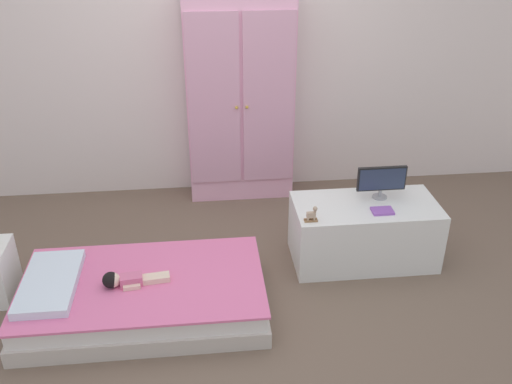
{
  "coord_description": "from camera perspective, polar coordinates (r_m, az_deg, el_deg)",
  "views": [
    {
      "loc": [
        -0.14,
        -2.84,
        2.27
      ],
      "look_at": [
        0.21,
        0.42,
        0.52
      ],
      "focal_mm": 39.46,
      "sensor_mm": 36.0,
      "label": 1
    }
  ],
  "objects": [
    {
      "name": "doll",
      "position": [
        3.43,
        -13.28,
        -8.65
      ],
      "size": [
        0.39,
        0.14,
        0.1
      ],
      "color": "#D6668E",
      "rests_on": "bed"
    },
    {
      "name": "tv_monitor",
      "position": [
        3.87,
        12.62,
        1.2
      ],
      "size": [
        0.33,
        0.1,
        0.23
      ],
      "color": "#99999E",
      "rests_on": "tv_stand"
    },
    {
      "name": "rocking_horse_toy",
      "position": [
        3.56,
        5.71,
        -2.3
      ],
      "size": [
        0.09,
        0.04,
        0.1
      ],
      "color": "#8E6642",
      "rests_on": "tv_stand"
    },
    {
      "name": "ground_plane",
      "position": [
        3.65,
        -2.62,
        -10.7
      ],
      "size": [
        10.0,
        10.0,
        0.02
      ],
      "primitive_type": "cube",
      "color": "brown"
    },
    {
      "name": "book_purple",
      "position": [
        3.75,
        12.69,
        -1.88
      ],
      "size": [
        0.14,
        0.1,
        0.02
      ],
      "primitive_type": "cube",
      "color": "#8E51B2",
      "rests_on": "tv_stand"
    },
    {
      "name": "back_wall",
      "position": [
        4.51,
        -4.37,
        16.21
      ],
      "size": [
        6.4,
        0.05,
        2.7
      ],
      "primitive_type": "cube",
      "color": "silver",
      "rests_on": "ground_plane"
    },
    {
      "name": "tv_stand",
      "position": [
        3.94,
        10.87,
        -3.99
      ],
      "size": [
        0.97,
        0.49,
        0.43
      ],
      "primitive_type": "cube",
      "color": "silver",
      "rests_on": "ground_plane"
    },
    {
      "name": "wardrobe",
      "position": [
        4.49,
        -1.62,
        9.22
      ],
      "size": [
        0.84,
        0.3,
        1.64
      ],
      "color": "#EFADCC",
      "rests_on": "ground_plane"
    },
    {
      "name": "bed",
      "position": [
        3.54,
        -11.27,
        -10.25
      ],
      "size": [
        1.46,
        0.83,
        0.22
      ],
      "color": "beige",
      "rests_on": "ground_plane"
    },
    {
      "name": "pillow",
      "position": [
        3.55,
        -20.16,
        -8.61
      ],
      "size": [
        0.31,
        0.6,
        0.05
      ],
      "primitive_type": "cube",
      "color": "silver",
      "rests_on": "bed"
    }
  ]
}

